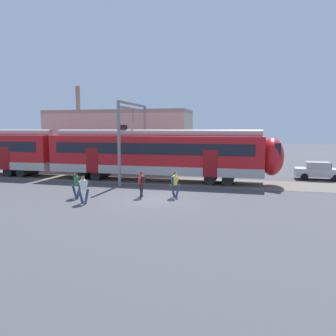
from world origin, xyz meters
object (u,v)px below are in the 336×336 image
pedestrian_green (77,183)px  pedestrian_red (141,182)px  commuter_train (64,152)px  pedestrian_white (84,187)px  parked_car_silver (319,171)px  pedestrian_yellow (175,182)px

pedestrian_green → pedestrian_red: same height
commuter_train → pedestrian_white: bearing=-53.0°
parked_car_silver → pedestrian_green: bearing=-144.2°
pedestrian_red → parked_car_silver: (12.60, 10.65, -0.21)m
pedestrian_white → pedestrian_yellow: 5.66m
pedestrian_white → parked_car_silver: (15.33, 13.18, -0.21)m
parked_car_silver → pedestrian_white: bearing=-139.3°
pedestrian_green → pedestrian_yellow: (6.05, 1.63, 0.00)m
commuter_train → parked_car_silver: commuter_train is taller
pedestrian_white → pedestrian_yellow: same height
pedestrian_white → pedestrian_yellow: bearing=30.9°
pedestrian_yellow → parked_car_silver: size_ratio=0.41×
commuter_train → pedestrian_yellow: commuter_train is taller
pedestrian_white → pedestrian_yellow: size_ratio=1.00×
pedestrian_red → pedestrian_white: bearing=-137.2°
commuter_train → pedestrian_green: commuter_train is taller
pedestrian_green → pedestrian_red: bearing=17.7°
commuter_train → pedestrian_white: (6.92, -9.19, -1.26)m
commuter_train → pedestrian_yellow: bearing=-28.1°
commuter_train → pedestrian_green: bearing=-54.1°
commuter_train → parked_car_silver: size_ratio=9.35×
pedestrian_yellow → parked_car_silver: pedestrian_yellow is taller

